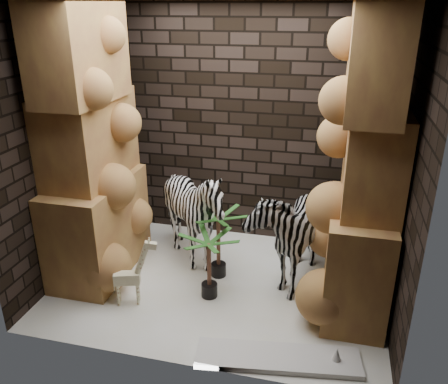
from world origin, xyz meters
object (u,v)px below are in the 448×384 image
(surfboard, at_px, (278,358))
(zebra_right, at_px, (289,220))
(palm_back, at_px, (209,266))
(palm_front, at_px, (218,244))
(zebra_left, at_px, (194,219))
(giraffe_toy, at_px, (126,271))

(surfboard, bearing_deg, zebra_right, 85.20)
(zebra_right, distance_m, surfboard, 1.53)
(palm_back, bearing_deg, zebra_right, 38.95)
(palm_front, xyz_separation_m, surfboard, (0.84, -1.18, -0.38))
(zebra_right, height_order, surfboard, zebra_right)
(zebra_right, relative_size, zebra_left, 1.08)
(zebra_right, distance_m, palm_back, 1.01)
(palm_front, bearing_deg, zebra_right, 14.39)
(giraffe_toy, distance_m, surfboard, 1.71)
(giraffe_toy, xyz_separation_m, palm_front, (0.77, 0.73, 0.02))
(zebra_left, bearing_deg, zebra_right, 1.97)
(palm_back, xyz_separation_m, surfboard, (0.83, -0.77, -0.34))
(zebra_right, height_order, zebra_left, zebra_right)
(zebra_right, bearing_deg, palm_back, -132.49)
(zebra_right, distance_m, zebra_left, 1.09)
(palm_back, bearing_deg, surfboard, -42.87)
(zebra_right, xyz_separation_m, palm_front, (-0.75, -0.19, -0.29))
(giraffe_toy, bearing_deg, surfboard, -33.90)
(zebra_right, bearing_deg, giraffe_toy, -140.28)
(zebra_right, xyz_separation_m, surfboard, (0.09, -1.38, -0.67))
(giraffe_toy, bearing_deg, palm_back, 4.10)
(zebra_right, bearing_deg, zebra_left, -171.36)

